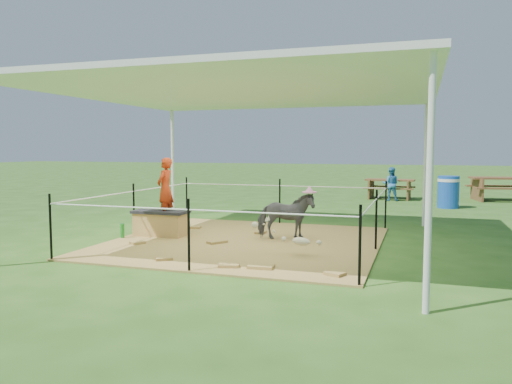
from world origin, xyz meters
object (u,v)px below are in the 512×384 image
(trash_barrel, at_px, (448,192))
(picnic_table_near, at_px, (390,189))
(foal, at_px, (301,240))
(straw_bale, at_px, (161,224))
(woman, at_px, (165,183))
(picnic_table_far, at_px, (500,189))
(distant_person, at_px, (391,184))
(pony, at_px, (286,216))
(green_bottle, at_px, (122,231))

(trash_barrel, bearing_deg, picnic_table_near, 128.68)
(foal, distance_m, trash_barrel, 7.89)
(straw_bale, relative_size, woman, 0.83)
(picnic_table_far, height_order, distant_person, distant_person)
(straw_bale, distance_m, picnic_table_far, 11.57)
(pony, distance_m, foal, 1.37)
(green_bottle, relative_size, foal, 0.30)
(woman, height_order, picnic_table_near, woman)
(foal, xyz_separation_m, trash_barrel, (2.45, 7.50, 0.17))
(picnic_table_far, bearing_deg, trash_barrel, -133.10)
(distant_person, bearing_deg, pony, 76.77)
(straw_bale, distance_m, distant_person, 8.91)
(straw_bale, bearing_deg, woman, -0.00)
(pony, xyz_separation_m, foal, (0.57, -1.23, -0.18))
(woman, bearing_deg, green_bottle, -55.66)
(pony, bearing_deg, foal, -173.64)
(foal, bearing_deg, picnic_table_near, 105.15)
(trash_barrel, distance_m, picnic_table_far, 3.08)
(woman, height_order, pony, woman)
(foal, height_order, picnic_table_near, picnic_table_near)
(foal, relative_size, picnic_table_far, 0.48)
(woman, relative_size, picnic_table_far, 0.63)
(foal, relative_size, trash_barrel, 0.98)
(pony, xyz_separation_m, trash_barrel, (3.02, 6.27, -0.01))
(picnic_table_near, relative_size, distant_person, 1.46)
(trash_barrel, xyz_separation_m, picnic_table_far, (1.68, 2.58, -0.07))
(straw_bale, height_order, woman, woman)
(green_bottle, distance_m, pony, 3.00)
(foal, relative_size, distant_person, 0.82)
(green_bottle, distance_m, picnic_table_near, 10.10)
(picnic_table_near, bearing_deg, pony, -95.77)
(green_bottle, height_order, trash_barrel, trash_barrel)
(straw_bale, xyz_separation_m, green_bottle, (-0.55, -0.45, -0.08))
(trash_barrel, bearing_deg, green_bottle, -129.93)
(green_bottle, bearing_deg, distant_person, 63.46)
(green_bottle, height_order, picnic_table_near, picnic_table_near)
(straw_bale, distance_m, picnic_table_near, 9.47)
(woman, xyz_separation_m, distant_person, (3.62, 8.09, -0.49))
(woman, distance_m, pony, 2.33)
(straw_bale, bearing_deg, foal, -17.11)
(picnic_table_far, bearing_deg, straw_bale, -137.54)
(straw_bale, relative_size, picnic_table_far, 0.52)
(woman, distance_m, picnic_table_far, 11.52)
(picnic_table_near, distance_m, distant_person, 0.68)
(straw_bale, relative_size, foal, 1.08)
(green_bottle, relative_size, trash_barrel, 0.29)
(woman, height_order, picnic_table_far, woman)
(green_bottle, relative_size, distant_person, 0.25)
(green_bottle, height_order, foal, foal)
(straw_bale, distance_m, foal, 3.04)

